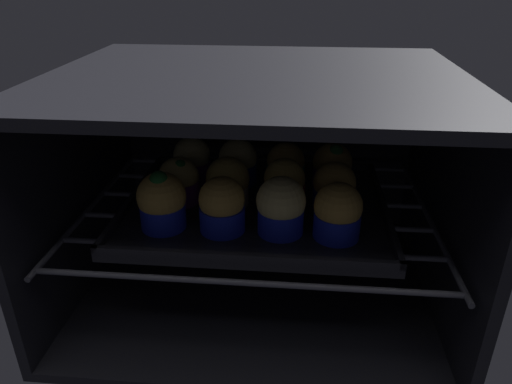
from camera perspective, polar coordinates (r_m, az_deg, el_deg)
The scene contains 15 objects.
oven_cavity at distance 77.98cm, azimuth 0.35°, elevation 1.42°, with size 59.00×47.00×37.00cm.
oven_rack at distance 75.71cm, azimuth 0.06°, elevation -2.26°, with size 54.80×42.00×0.80cm.
baking_tray at distance 74.39cm, azimuth 0.00°, elevation -1.86°, with size 40.19×32.07×2.20cm.
muffin_row0_col0 at distance 67.46cm, azimuth -11.29°, elevation -1.15°, with size 6.93×6.93×8.98cm.
muffin_row0_col1 at distance 65.75cm, azimuth -4.13°, elevation -1.71°, with size 6.44×6.44×8.07cm.
muffin_row0_col2 at distance 65.06cm, azimuth 3.01°, elevation -1.81°, with size 6.89×6.89×8.32cm.
muffin_row0_col3 at distance 64.94cm, azimuth 9.86°, elevation -2.40°, with size 6.61×6.61×8.00cm.
muffin_row1_col0 at distance 74.86cm, azimuth -9.28°, elevation 1.24°, with size 6.44×6.44×7.37cm.
muffin_row1_col1 at distance 73.25cm, azimuth -3.43°, elevation 1.13°, with size 6.82×6.82×7.63cm.
muffin_row1_col2 at distance 72.35cm, azimuth 3.44°, elevation 0.88°, with size 6.44×6.44×7.81cm.
muffin_row1_col3 at distance 72.22cm, azimuth 9.41°, elevation 0.42°, with size 6.44×6.44×7.66cm.
muffin_row2_col0 at distance 81.73cm, azimuth -7.73°, elevation 3.77°, with size 6.44×6.44×7.83cm.
muffin_row2_col1 at distance 80.24cm, azimuth -2.20°, elevation 3.52°, with size 6.51×6.51×7.80cm.
muffin_row2_col2 at distance 79.93cm, azimuth 3.60°, elevation 3.15°, with size 6.44×6.44×7.31cm.
muffin_row2_col3 at distance 79.91cm, azimuth 9.18°, elevation 3.03°, with size 6.57×6.57×7.85cm.
Camera 1 is at (6.09, -44.38, 49.50)cm, focal length 33.11 mm.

